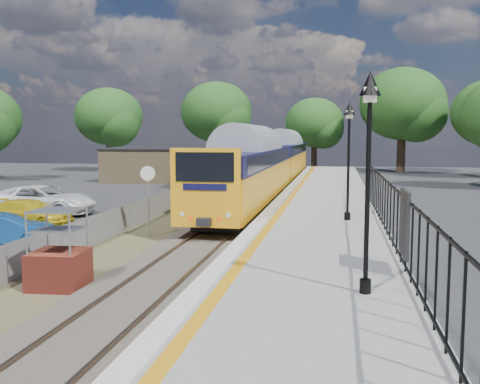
% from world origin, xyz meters
% --- Properties ---
extents(ground, '(120.00, 120.00, 0.00)m').
position_xyz_m(ground, '(0.00, 0.00, 0.00)').
color(ground, '#2D2D30').
rests_on(ground, ground).
extents(track_bed, '(5.90, 80.00, 0.29)m').
position_xyz_m(track_bed, '(-0.47, 9.67, 0.09)').
color(track_bed, '#473F38').
rests_on(track_bed, ground).
extents(platform, '(5.00, 70.00, 0.90)m').
position_xyz_m(platform, '(4.20, 8.00, 0.45)').
color(platform, gray).
rests_on(platform, ground).
extents(platform_edge, '(0.90, 70.00, 0.01)m').
position_xyz_m(platform_edge, '(2.14, 8.00, 0.90)').
color(platform_edge, silver).
rests_on(platform_edge, platform).
extents(victorian_lamp_south, '(0.44, 0.44, 4.60)m').
position_xyz_m(victorian_lamp_south, '(5.50, -4.00, 4.30)').
color(victorian_lamp_south, black).
rests_on(victorian_lamp_south, platform).
extents(victorian_lamp_north, '(0.44, 0.44, 4.60)m').
position_xyz_m(victorian_lamp_north, '(5.30, 6.00, 4.30)').
color(victorian_lamp_north, black).
rests_on(victorian_lamp_north, platform).
extents(palisade_fence, '(0.12, 26.00, 2.00)m').
position_xyz_m(palisade_fence, '(6.55, 2.24, 1.84)').
color(palisade_fence, black).
rests_on(palisade_fence, platform).
extents(wire_fence, '(0.06, 52.00, 1.20)m').
position_xyz_m(wire_fence, '(-4.20, 12.00, 0.60)').
color(wire_fence, '#999EA3').
rests_on(wire_fence, ground).
extents(outbuilding, '(10.80, 10.10, 3.12)m').
position_xyz_m(outbuilding, '(-10.91, 31.21, 1.52)').
color(outbuilding, '#9B8057').
rests_on(outbuilding, ground).
extents(tree_line, '(56.80, 43.80, 11.88)m').
position_xyz_m(tree_line, '(1.40, 42.00, 6.61)').
color(tree_line, '#332319').
rests_on(tree_line, ground).
extents(train, '(2.82, 40.83, 3.51)m').
position_xyz_m(train, '(0.00, 24.61, 2.34)').
color(train, '#F2A215').
rests_on(train, ground).
extents(brick_plinth, '(1.50, 1.50, 2.25)m').
position_xyz_m(brick_plinth, '(-2.56, -2.07, 1.08)').
color(brick_plinth, maroon).
rests_on(brick_plinth, ground).
extents(speed_sign, '(0.58, 0.23, 2.98)m').
position_xyz_m(speed_sign, '(-2.70, 5.40, 2.05)').
color(speed_sign, '#999EA3').
rests_on(speed_sign, ground).
extents(car_blue, '(3.90, 2.44, 1.21)m').
position_xyz_m(car_blue, '(-7.68, 3.03, 0.61)').
color(car_blue, '#17498F').
rests_on(car_blue, ground).
extents(car_yellow, '(4.52, 2.37, 1.25)m').
position_xyz_m(car_yellow, '(-9.10, 7.11, 0.62)').
color(car_yellow, yellow).
rests_on(car_yellow, ground).
extents(car_white, '(5.74, 2.76, 1.58)m').
position_xyz_m(car_white, '(-10.55, 10.62, 0.79)').
color(car_white, white).
rests_on(car_white, ground).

